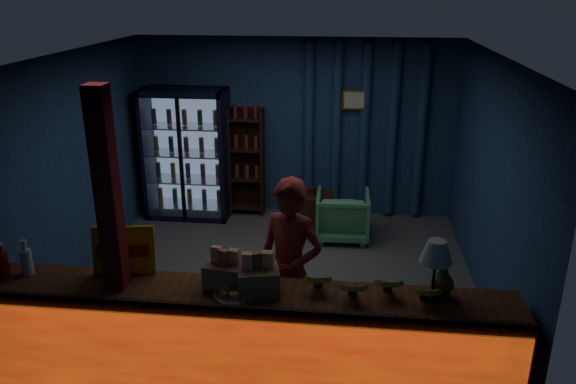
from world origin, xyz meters
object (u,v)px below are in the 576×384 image
(shopkeeper, at_px, (290,270))
(table_lamp, at_px, (436,254))
(green_chair, at_px, (342,215))
(pastry_tray, at_px, (238,291))

(shopkeeper, distance_m, table_lamp, 1.37)
(green_chair, xyz_separation_m, table_lamp, (0.75, -3.11, 1.01))
(shopkeeper, relative_size, green_chair, 2.37)
(green_chair, bearing_deg, pastry_tray, 74.96)
(shopkeeper, xyz_separation_m, green_chair, (0.43, 2.61, -0.53))
(shopkeeper, xyz_separation_m, table_lamp, (1.18, -0.51, 0.48))
(pastry_tray, bearing_deg, table_lamp, 3.75)
(shopkeeper, height_order, green_chair, shopkeeper)
(pastry_tray, bearing_deg, shopkeeper, 60.13)
(table_lamp, bearing_deg, green_chair, 103.48)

